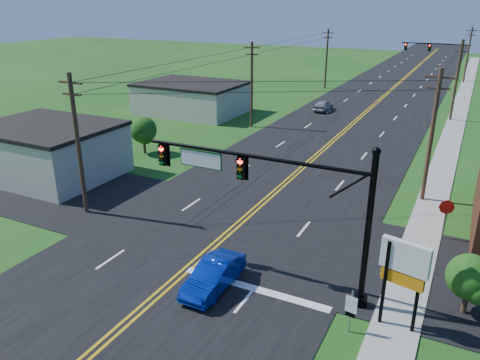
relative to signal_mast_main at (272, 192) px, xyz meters
The scene contains 21 objects.
ground 10.27m from the signal_mast_main, 118.47° to the right, with size 260.00×260.00×0.00m, color #164212.
road_main 42.49m from the signal_mast_main, 95.90° to the left, with size 16.00×220.00×0.04m, color black.
road_cross 7.56m from the signal_mast_main, 137.32° to the left, with size 70.00×10.00×0.04m, color black.
sidewalk 32.93m from the signal_mast_main, 79.10° to the left, with size 2.00×160.00×0.08m, color gray.
signal_mast_main is the anchor object (origin of this frame).
signal_mast_far 72.00m from the signal_mast_main, 89.92° to the left, with size 10.98×0.60×7.48m.
cream_bldg_near 22.33m from the signal_mast_main, 164.29° to the left, with size 10.20×8.20×4.10m.
cream_bldg_far 38.12m from the signal_mast_main, 127.88° to the left, with size 12.20×9.20×3.70m.
utility_pole_left_a 13.98m from the signal_mast_main, behind, with size 1.80×0.28×9.00m.
utility_pole_left_b 30.34m from the signal_mast_main, 117.14° to the left, with size 1.80×0.28×9.00m.
utility_pole_left_c 55.74m from the signal_mast_main, 104.37° to the left, with size 1.80×0.28×9.00m.
utility_pole_right_a 15.03m from the signal_mast_main, 68.69° to the left, with size 1.80×0.28×9.00m.
utility_pole_right_b 40.37m from the signal_mast_main, 82.22° to the left, with size 1.80×0.28×9.00m.
utility_pole_right_c 70.21m from the signal_mast_main, 85.54° to the left, with size 1.80×0.28×9.00m.
shrub_corner 9.26m from the signal_mast_main, ahead, with size 2.00×2.00×2.86m.
tree_left 23.22m from the signal_mast_main, 142.64° to the left, with size 2.40×2.40×3.37m.
blue_car 4.92m from the signal_mast_main, 139.84° to the right, with size 1.45×4.15×1.37m, color #07219A.
distant_car 39.33m from the signal_mast_main, 103.48° to the left, with size 1.61×4.01×1.37m, color #A4A4A8.
route_sign 6.08m from the signal_mast_main, 24.28° to the right, with size 0.50×0.11×2.00m.
stop_sign 11.54m from the signal_mast_main, 49.84° to the left, with size 0.84×0.28×2.44m.
pylon_sign 6.47m from the signal_mast_main, ahead, with size 1.98×0.72×4.06m.
Camera 1 is at (11.93, -10.27, 12.88)m, focal length 35.00 mm.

